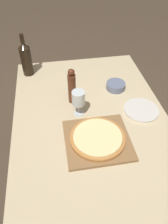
{
  "coord_description": "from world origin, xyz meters",
  "views": [
    {
      "loc": [
        -0.2,
        -0.9,
        1.68
      ],
      "look_at": [
        -0.04,
        0.01,
        0.8
      ],
      "focal_mm": 35.0,
      "sensor_mm": 36.0,
      "label": 1
    }
  ],
  "objects_px": {
    "small_bowl": "(116,86)",
    "pepper_mill": "(72,87)",
    "pizza": "(98,137)",
    "wine_bottle": "(26,59)",
    "wine_glass": "(78,99)"
  },
  "relations": [
    {
      "from": "pizza",
      "to": "small_bowl",
      "type": "bearing_deg",
      "value": 63.34
    },
    {
      "from": "wine_glass",
      "to": "pepper_mill",
      "type": "bearing_deg",
      "value": 100.59
    },
    {
      "from": "pizza",
      "to": "pepper_mill",
      "type": "relative_size",
      "value": 1.22
    },
    {
      "from": "pizza",
      "to": "wine_glass",
      "type": "bearing_deg",
      "value": 107.08
    },
    {
      "from": "small_bowl",
      "to": "pepper_mill",
      "type": "bearing_deg",
      "value": -165.01
    },
    {
      "from": "wine_bottle",
      "to": "wine_glass",
      "type": "bearing_deg",
      "value": -57.99
    },
    {
      "from": "pepper_mill",
      "to": "wine_glass",
      "type": "relative_size",
      "value": 1.45
    },
    {
      "from": "pizza",
      "to": "pepper_mill",
      "type": "xyz_separation_m",
      "value": [
        -0.09,
        0.36,
        0.09
      ]
    },
    {
      "from": "wine_bottle",
      "to": "pepper_mill",
      "type": "bearing_deg",
      "value": -52.44
    },
    {
      "from": "pepper_mill",
      "to": "wine_glass",
      "type": "distance_m",
      "value": 0.13
    },
    {
      "from": "pizza",
      "to": "wine_glass",
      "type": "height_order",
      "value": "wine_glass"
    },
    {
      "from": "pizza",
      "to": "small_bowl",
      "type": "relative_size",
      "value": 2.29
    },
    {
      "from": "wine_bottle",
      "to": "pepper_mill",
      "type": "height_order",
      "value": "wine_bottle"
    },
    {
      "from": "pizza",
      "to": "wine_bottle",
      "type": "bearing_deg",
      "value": 117.65
    },
    {
      "from": "wine_bottle",
      "to": "small_bowl",
      "type": "bearing_deg",
      "value": -25.69
    }
  ]
}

